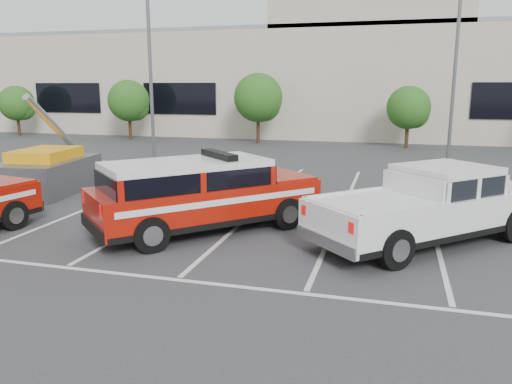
{
  "coord_description": "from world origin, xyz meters",
  "views": [
    {
      "loc": [
        4.19,
        -11.82,
        3.96
      ],
      "look_at": [
        0.55,
        1.33,
        1.05
      ],
      "focal_mm": 35.0,
      "sensor_mm": 36.0,
      "label": 1
    }
  ],
  "objects_px": {
    "tree_far_left": "(18,105)",
    "tree_mid_right": "(410,109)",
    "tree_mid_left": "(260,99)",
    "white_pickup": "(429,213)",
    "fire_chief_suv": "(203,199)",
    "light_pole_mid": "(456,61)",
    "tree_left": "(130,102)",
    "utility_rig": "(42,173)",
    "light_pole_left": "(150,61)",
    "convention_building": "(348,77)"
  },
  "relations": [
    {
      "from": "convention_building",
      "to": "light_pole_mid",
      "type": "distance_m",
      "value": 17.27
    },
    {
      "from": "tree_far_left",
      "to": "tree_mid_left",
      "type": "bearing_deg",
      "value": 0.0
    },
    {
      "from": "tree_mid_right",
      "to": "light_pole_mid",
      "type": "bearing_deg",
      "value": -72.48
    },
    {
      "from": "fire_chief_suv",
      "to": "utility_rig",
      "type": "height_order",
      "value": "utility_rig"
    },
    {
      "from": "light_pole_left",
      "to": "white_pickup",
      "type": "height_order",
      "value": "light_pole_left"
    },
    {
      "from": "convention_building",
      "to": "light_pole_left",
      "type": "bearing_deg",
      "value": -112.39
    },
    {
      "from": "convention_building",
      "to": "tree_mid_left",
      "type": "bearing_deg",
      "value": -117.4
    },
    {
      "from": "utility_rig",
      "to": "fire_chief_suv",
      "type": "bearing_deg",
      "value": -29.63
    },
    {
      "from": "tree_mid_right",
      "to": "white_pickup",
      "type": "relative_size",
      "value": 0.65
    },
    {
      "from": "fire_chief_suv",
      "to": "light_pole_mid",
      "type": "bearing_deg",
      "value": 106.75
    },
    {
      "from": "convention_building",
      "to": "light_pole_left",
      "type": "height_order",
      "value": "convention_building"
    },
    {
      "from": "tree_mid_left",
      "to": "fire_chief_suv",
      "type": "xyz_separation_m",
      "value": [
        4.11,
        -21.34,
        -2.15
      ]
    },
    {
      "from": "convention_building",
      "to": "white_pickup",
      "type": "distance_m",
      "value": 31.27
    },
    {
      "from": "light_pole_left",
      "to": "light_pole_mid",
      "type": "distance_m",
      "value": 15.52
    },
    {
      "from": "tree_far_left",
      "to": "tree_mid_left",
      "type": "height_order",
      "value": "tree_mid_left"
    },
    {
      "from": "tree_mid_left",
      "to": "white_pickup",
      "type": "distance_m",
      "value": 23.22
    },
    {
      "from": "tree_mid_right",
      "to": "fire_chief_suv",
      "type": "xyz_separation_m",
      "value": [
        -5.89,
        -21.34,
        -1.61
      ]
    },
    {
      "from": "tree_far_left",
      "to": "fire_chief_suv",
      "type": "distance_m",
      "value": 32.24
    },
    {
      "from": "tree_far_left",
      "to": "tree_mid_right",
      "type": "bearing_deg",
      "value": 0.0
    },
    {
      "from": "tree_far_left",
      "to": "white_pickup",
      "type": "bearing_deg",
      "value": -34.66
    },
    {
      "from": "tree_mid_left",
      "to": "fire_chief_suv",
      "type": "height_order",
      "value": "tree_mid_left"
    },
    {
      "from": "convention_building",
      "to": "tree_far_left",
      "type": "bearing_deg",
      "value": -158.63
    },
    {
      "from": "light_pole_left",
      "to": "tree_mid_left",
      "type": "bearing_deg",
      "value": 72.9
    },
    {
      "from": "white_pickup",
      "to": "utility_rig",
      "type": "height_order",
      "value": "utility_rig"
    },
    {
      "from": "tree_left",
      "to": "light_pole_mid",
      "type": "bearing_deg",
      "value": -15.43
    },
    {
      "from": "tree_mid_left",
      "to": "light_pole_mid",
      "type": "xyz_separation_m",
      "value": [
        11.91,
        -6.05,
        2.14
      ]
    },
    {
      "from": "fire_chief_suv",
      "to": "light_pole_left",
      "type": "bearing_deg",
      "value": 166.28
    },
    {
      "from": "tree_left",
      "to": "light_pole_left",
      "type": "xyz_separation_m",
      "value": [
        6.91,
        -10.05,
        2.41
      ]
    },
    {
      "from": "white_pickup",
      "to": "fire_chief_suv",
      "type": "bearing_deg",
      "value": -128.84
    },
    {
      "from": "convention_building",
      "to": "light_pole_mid",
      "type": "height_order",
      "value": "convention_building"
    },
    {
      "from": "tree_mid_right",
      "to": "light_pole_mid",
      "type": "xyz_separation_m",
      "value": [
        1.91,
        -6.05,
        2.68
      ]
    },
    {
      "from": "light_pole_left",
      "to": "utility_rig",
      "type": "distance_m",
      "value": 9.24
    },
    {
      "from": "tree_far_left",
      "to": "tree_left",
      "type": "height_order",
      "value": "tree_left"
    },
    {
      "from": "light_pole_mid",
      "to": "fire_chief_suv",
      "type": "bearing_deg",
      "value": -117.02
    },
    {
      "from": "convention_building",
      "to": "tree_far_left",
      "type": "height_order",
      "value": "convention_building"
    },
    {
      "from": "tree_left",
      "to": "white_pickup",
      "type": "relative_size",
      "value": 0.72
    },
    {
      "from": "tree_mid_right",
      "to": "tree_left",
      "type": "bearing_deg",
      "value": 180.0
    },
    {
      "from": "tree_mid_left",
      "to": "utility_rig",
      "type": "xyz_separation_m",
      "value": [
        -3.63,
        -18.13,
        -2.3
      ]
    },
    {
      "from": "tree_far_left",
      "to": "white_pickup",
      "type": "xyz_separation_m",
      "value": [
        30.08,
        -20.8,
        -1.72
      ]
    },
    {
      "from": "convention_building",
      "to": "fire_chief_suv",
      "type": "bearing_deg",
      "value": -91.8
    },
    {
      "from": "fire_chief_suv",
      "to": "tree_left",
      "type": "bearing_deg",
      "value": 167.23
    },
    {
      "from": "tree_far_left",
      "to": "tree_mid_right",
      "type": "distance_m",
      "value": 30.0
    },
    {
      "from": "tree_left",
      "to": "white_pickup",
      "type": "height_order",
      "value": "tree_left"
    },
    {
      "from": "tree_mid_right",
      "to": "white_pickup",
      "type": "xyz_separation_m",
      "value": [
        0.08,
        -20.8,
        -1.72
      ]
    },
    {
      "from": "tree_left",
      "to": "utility_rig",
      "type": "xyz_separation_m",
      "value": [
        6.37,
        -18.13,
        -2.03
      ]
    },
    {
      "from": "light_pole_left",
      "to": "light_pole_mid",
      "type": "bearing_deg",
      "value": 14.93
    },
    {
      "from": "fire_chief_suv",
      "to": "tree_far_left",
      "type": "bearing_deg",
      "value": -177.75
    },
    {
      "from": "convention_building",
      "to": "tree_mid_left",
      "type": "height_order",
      "value": "convention_building"
    },
    {
      "from": "tree_mid_right",
      "to": "light_pole_left",
      "type": "distance_m",
      "value": 16.72
    },
    {
      "from": "tree_far_left",
      "to": "tree_mid_left",
      "type": "xyz_separation_m",
      "value": [
        20.0,
        0.0,
        0.54
      ]
    }
  ]
}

